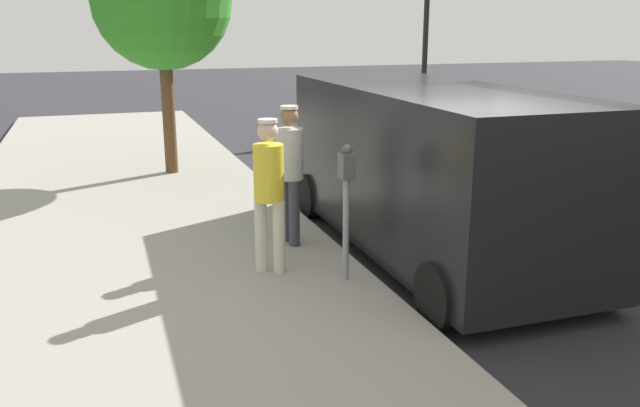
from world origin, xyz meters
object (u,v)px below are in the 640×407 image
traffic_light_corner (452,3)px  parked_van (431,166)px  parking_meter_near (346,189)px  street_tree (162,0)px  pedestrian_in_gray (290,165)px  pedestrian_in_yellow (269,186)px

traffic_light_corner → parked_van: bearing=59.0°
parking_meter_near → street_tree: bearing=-79.7°
parking_meter_near → parked_van: size_ratio=0.29×
parked_van → pedestrian_in_gray: bearing=-17.5°
pedestrian_in_gray → street_tree: bearing=-79.2°
pedestrian_in_gray → traffic_light_corner: traffic_light_corner is taller
pedestrian_in_yellow → street_tree: (0.42, -5.76, 2.16)m
parked_van → traffic_light_corner: bearing=-121.0°
parking_meter_near → parked_van: (-1.50, -0.87, -0.03)m
parked_van → parking_meter_near: bearing=30.0°
parking_meter_near → pedestrian_in_gray: pedestrian_in_gray is taller
parking_meter_near → pedestrian_in_yellow: 0.89m
parking_meter_near → parked_van: 1.73m
parked_van → street_tree: street_tree is taller
street_tree → traffic_light_corner: bearing=-150.4°
parking_meter_near → traffic_light_corner: 13.95m
parking_meter_near → pedestrian_in_gray: size_ratio=0.85×
parking_meter_near → pedestrian_in_gray: bearing=-81.4°
parking_meter_near → traffic_light_corner: (-7.79, -11.34, 2.34)m
traffic_light_corner → street_tree: size_ratio=1.17×
parked_van → street_tree: bearing=-64.0°
parked_van → traffic_light_corner: traffic_light_corner is taller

